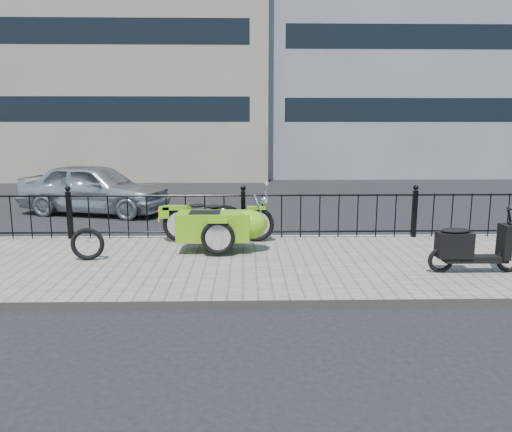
{
  "coord_description": "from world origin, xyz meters",
  "views": [
    {
      "loc": [
        0.03,
        -8.65,
        2.41
      ],
      "look_at": [
        0.23,
        -0.1,
        0.83
      ],
      "focal_mm": 35.0,
      "sensor_mm": 36.0,
      "label": 1
    }
  ],
  "objects_px": {
    "motorcycle_sidecar": "(224,224)",
    "scooter": "(469,248)",
    "spare_tire": "(88,244)",
    "sedan_car": "(95,188)"
  },
  "relations": [
    {
      "from": "spare_tire",
      "to": "sedan_car",
      "type": "relative_size",
      "value": 0.14
    },
    {
      "from": "scooter",
      "to": "spare_tire",
      "type": "relative_size",
      "value": 2.62
    },
    {
      "from": "scooter",
      "to": "sedan_car",
      "type": "height_order",
      "value": "sedan_car"
    },
    {
      "from": "motorcycle_sidecar",
      "to": "scooter",
      "type": "bearing_deg",
      "value": -21.65
    },
    {
      "from": "scooter",
      "to": "spare_tire",
      "type": "distance_m",
      "value": 6.22
    },
    {
      "from": "motorcycle_sidecar",
      "to": "scooter",
      "type": "height_order",
      "value": "scooter"
    },
    {
      "from": "motorcycle_sidecar",
      "to": "scooter",
      "type": "relative_size",
      "value": 1.54
    },
    {
      "from": "spare_tire",
      "to": "sedan_car",
      "type": "distance_m",
      "value": 5.39
    },
    {
      "from": "scooter",
      "to": "spare_tire",
      "type": "xyz_separation_m",
      "value": [
        -6.17,
        0.84,
        -0.11
      ]
    },
    {
      "from": "spare_tire",
      "to": "sedan_car",
      "type": "xyz_separation_m",
      "value": [
        -1.39,
        5.2,
        0.29
      ]
    }
  ]
}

